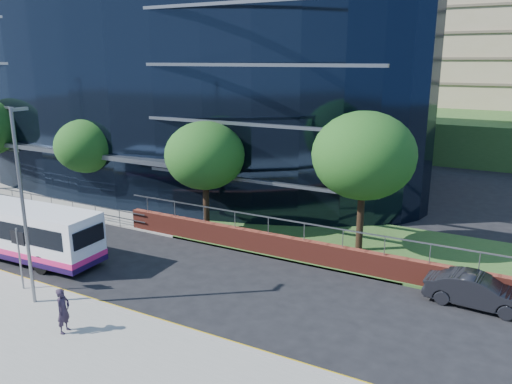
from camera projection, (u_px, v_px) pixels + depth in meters
The scene contains 12 objects.
far_forecourt at pixel (78, 195), 37.48m from camera, with size 50.00×8.00×0.10m, color gray.
glass_office at pixel (176, 82), 42.86m from camera, with size 44.00×23.10×16.00m.
retaining_wall at pixel (428, 275), 22.14m from camera, with size 34.00×0.40×2.11m.
guard_railings at pixel (12, 193), 34.82m from camera, with size 24.00×0.05×1.10m.
street_sign at pixel (18, 246), 21.40m from camera, with size 0.85×0.09×2.80m.
tree_far_b at pixel (87, 146), 33.75m from camera, with size 4.29×4.29×6.05m.
tree_far_c at pixel (205, 156), 28.60m from camera, with size 4.62×4.62×6.51m.
tree_far_d at pixel (364, 156), 25.11m from camera, with size 5.28×5.28×7.44m.
streetlight_east at pixel (23, 202), 19.62m from camera, with size 0.15×0.77×8.00m.
city_bus at pixel (16, 230), 25.50m from camera, with size 10.28×2.86×2.75m.
parked_car at pixel (477, 291), 20.47m from camera, with size 1.44×4.13×1.36m, color black.
pedestrian at pixel (63, 311), 18.20m from camera, with size 0.63×0.41×1.72m, color #2B2031.
Camera 1 is at (23.10, -14.31, 9.88)m, focal length 35.00 mm.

